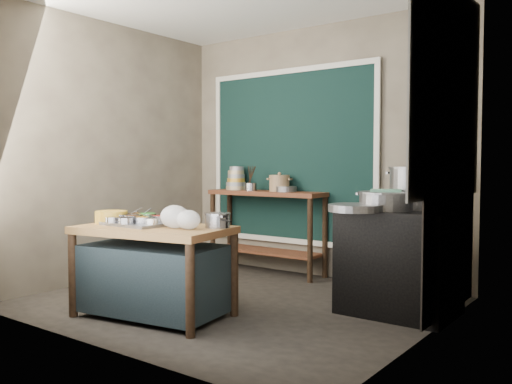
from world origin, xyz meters
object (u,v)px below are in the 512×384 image
Objects in this scene: utensil_cup at (251,187)px; steamer at (386,201)px; stove_block at (399,263)px; prep_table at (154,271)px; stock_pot at (415,188)px; yellow_basin at (111,217)px; condiment_tray at (139,224)px; back_counter at (266,232)px; ceramic_crock at (279,184)px; saucepan at (217,220)px.

utensil_cup is 2.16m from steamer.
stove_block is 1.90× the size of steamer.
prep_table is at bearing -140.82° from stove_block.
steamer is at bearing -114.28° from stock_pot.
stock_pot is (1.65, 1.50, 0.68)m from prep_table.
steamer is at bearing 32.23° from yellow_basin.
stock_pot is (1.82, 1.50, 0.30)m from condiment_tray.
yellow_basin is (-0.47, -0.05, 0.43)m from prep_table.
back_counter is at bearing 11.42° from utensil_cup.
yellow_basin is at bearing -99.05° from ceramic_crock.
stock_pot reaches higher than condiment_tray.
stock_pot reaches higher than steamer.
yellow_basin is at bearing -170.60° from condiment_tray.
steamer is at bearing 35.44° from condiment_tray.
utensil_cup is (-2.10, 0.69, 0.57)m from stove_block.
utensil_cup is (-0.33, 1.99, 0.23)m from condiment_tray.
back_counter is at bearing 164.78° from stock_pot.
stock_pot is (1.79, -0.55, 0.03)m from ceramic_crock.
saucepan is 0.46× the size of steamer.
yellow_basin is 1.26× the size of saucepan.
condiment_tray is 2.00× the size of yellow_basin.
stock_pot reaches higher than saucepan.
saucepan reaches higher than prep_table.
stove_block is 3.65× the size of ceramic_crock.
back_counter is 2.11m from stock_pot.
utensil_cup is at bearing 158.55° from steamer.
back_counter is at bearing 158.98° from stove_block.
condiment_tray is at bearing 172.04° from prep_table.
saucepan is at bearing 18.34° from prep_table.
prep_table is 2.06m from stove_block.
steamer is at bearing 67.06° from saucepan.
stock_pot is 0.97× the size of steamer.
steamer reaches higher than condiment_tray.
condiment_tray is 0.71m from saucepan.
stock_pot is at bearing 33.22° from prep_table.
yellow_basin reaches higher than condiment_tray.
utensil_cup reaches higher than steamer.
saucepan is at bearing -70.99° from ceramic_crock.
saucepan is at bearing -66.12° from back_counter.
stove_block is 0.67m from stock_pot.
ceramic_crock reaches higher than stove_block.
prep_table is 5.72× the size of saucepan.
steamer reaches higher than stove_block.
ceramic_crock is at bearing 162.89° from stock_pot.
back_counter is 3.06× the size of steamer.
steamer reaches higher than yellow_basin.
yellow_basin is 2.35m from steamer.
yellow_basin is 0.60× the size of stock_pot.
utensil_cup reaches higher than yellow_basin.
ceramic_crock reaches higher than utensil_cup.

